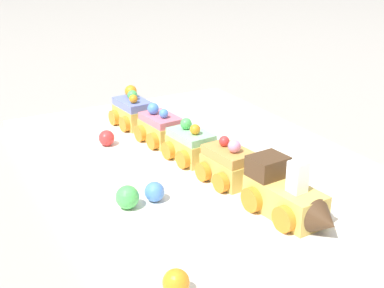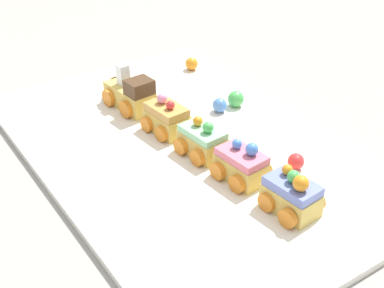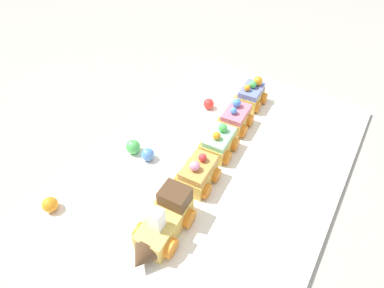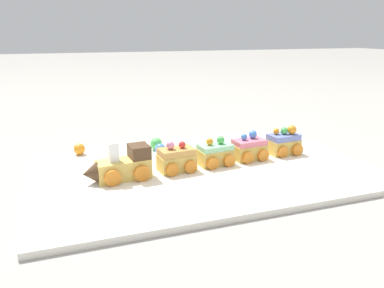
{
  "view_description": "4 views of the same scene",
  "coord_description": "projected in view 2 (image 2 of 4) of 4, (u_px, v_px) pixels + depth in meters",
  "views": [
    {
      "loc": [
        0.63,
        -0.37,
        0.34
      ],
      "look_at": [
        0.0,
        -0.03,
        0.05
      ],
      "focal_mm": 50.0,
      "sensor_mm": 36.0,
      "label": 1
    },
    {
      "loc": [
        -0.62,
        0.41,
        0.48
      ],
      "look_at": [
        -0.02,
        0.0,
        0.03
      ],
      "focal_mm": 50.0,
      "sensor_mm": 36.0,
      "label": 2
    },
    {
      "loc": [
        0.36,
        0.19,
        0.45
      ],
      "look_at": [
        0.03,
        -0.04,
        0.07
      ],
      "focal_mm": 28.0,
      "sensor_mm": 36.0,
      "label": 3
    },
    {
      "loc": [
        0.28,
        0.71,
        0.29
      ],
      "look_at": [
        0.04,
        0.04,
        0.08
      ],
      "focal_mm": 35.0,
      "sensor_mm": 36.0,
      "label": 4
    }
  ],
  "objects": [
    {
      "name": "ground_plane",
      "position": [
        186.0,
        152.0,
        0.88
      ],
      "size": [
        10.0,
        10.0,
        0.0
      ],
      "primitive_type": "plane",
      "color": "gray"
    },
    {
      "name": "gumball_green",
      "position": [
        236.0,
        99.0,
        0.98
      ],
      "size": [
        0.03,
        0.03,
        0.03
      ],
      "primitive_type": "sphere",
      "color": "#4CBC56",
      "rests_on": "display_board"
    },
    {
      "name": "cake_car_mint",
      "position": [
        203.0,
        141.0,
        0.84
      ],
      "size": [
        0.08,
        0.07,
        0.06
      ],
      "rotation": [
        0.0,
        0.0,
        0.09
      ],
      "color": "#E0BC56",
      "rests_on": "display_board"
    },
    {
      "name": "gumball_red",
      "position": [
        296.0,
        161.0,
        0.81
      ],
      "size": [
        0.03,
        0.03,
        0.03
      ],
      "primitive_type": "sphere",
      "color": "red",
      "rests_on": "display_board"
    },
    {
      "name": "cake_car_blueberry",
      "position": [
        292.0,
        196.0,
        0.72
      ],
      "size": [
        0.08,
        0.07,
        0.07
      ],
      "rotation": [
        0.0,
        0.0,
        0.09
      ],
      "color": "#E0BC56",
      "rests_on": "display_board"
    },
    {
      "name": "cake_train_locomotive",
      "position": [
        128.0,
        93.0,
        0.98
      ],
      "size": [
        0.14,
        0.07,
        0.08
      ],
      "rotation": [
        0.0,
        0.0,
        0.09
      ],
      "color": "#E0BC56",
      "rests_on": "display_board"
    },
    {
      "name": "cake_car_strawberry",
      "position": [
        242.0,
        165.0,
        0.79
      ],
      "size": [
        0.08,
        0.07,
        0.06
      ],
      "rotation": [
        0.0,
        0.0,
        0.09
      ],
      "color": "#E0BC56",
      "rests_on": "display_board"
    },
    {
      "name": "cake_car_caramel",
      "position": [
        167.0,
        118.0,
        0.9
      ],
      "size": [
        0.08,
        0.07,
        0.07
      ],
      "rotation": [
        0.0,
        0.0,
        0.09
      ],
      "color": "#E0BC56",
      "rests_on": "display_board"
    },
    {
      "name": "display_board",
      "position": [
        186.0,
        149.0,
        0.88
      ],
      "size": [
        0.7,
        0.46,
        0.01
      ],
      "primitive_type": "cube",
      "color": "white",
      "rests_on": "ground_plane"
    },
    {
      "name": "gumball_orange",
      "position": [
        192.0,
        64.0,
        1.12
      ],
      "size": [
        0.03,
        0.03,
        0.03
      ],
      "primitive_type": "sphere",
      "color": "orange",
      "rests_on": "display_board"
    },
    {
      "name": "gumball_blue",
      "position": [
        220.0,
        105.0,
        0.97
      ],
      "size": [
        0.03,
        0.03,
        0.03
      ],
      "primitive_type": "sphere",
      "color": "#4C84E0",
      "rests_on": "display_board"
    }
  ]
}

